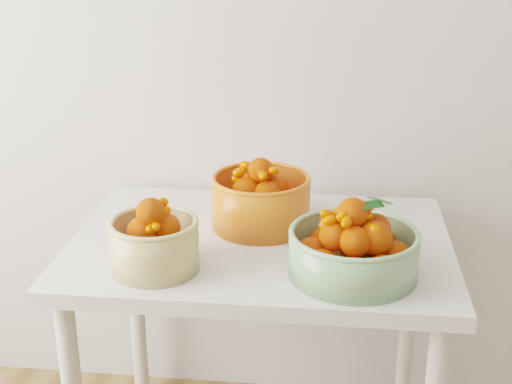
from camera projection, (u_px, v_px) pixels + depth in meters
table at (260, 271)px, 1.92m from camera, size 1.00×0.70×0.75m
bowl_cream at (154, 242)px, 1.70m from camera, size 0.27×0.27×0.18m
bowl_green at (354, 249)px, 1.67m from camera, size 0.34×0.34×0.20m
bowl_orange at (260, 200)px, 1.94m from camera, size 0.32×0.32×0.20m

